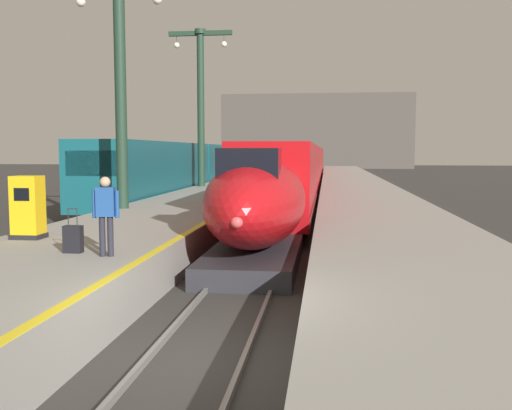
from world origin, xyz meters
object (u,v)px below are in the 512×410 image
(passenger_near_edge, at_px, (106,210))
(ticket_machine_yellow, at_px, (28,210))
(highspeed_train_main, at_px, (303,166))
(regional_train_adjacent, at_px, (189,167))
(rolling_suitcase, at_px, (73,239))
(station_column_mid, at_px, (120,69))
(station_column_far, at_px, (201,93))

(passenger_near_edge, bearing_deg, ticket_machine_yellow, 143.09)
(highspeed_train_main, bearing_deg, regional_train_adjacent, -135.87)
(regional_train_adjacent, distance_m, rolling_suitcase, 30.48)
(rolling_suitcase, distance_m, ticket_machine_yellow, 2.80)
(station_column_mid, bearing_deg, ticket_machine_yellow, -87.47)
(station_column_far, relative_size, passenger_near_edge, 5.78)
(rolling_suitcase, height_order, ticket_machine_yellow, ticket_machine_yellow)
(regional_train_adjacent, bearing_deg, station_column_mid, -83.83)
(regional_train_adjacent, relative_size, station_column_mid, 4.14)
(station_column_mid, bearing_deg, highspeed_train_main, 78.18)
(highspeed_train_main, height_order, station_column_mid, station_column_mid)
(passenger_near_edge, bearing_deg, regional_train_adjacent, 100.20)
(regional_train_adjacent, distance_m, passenger_near_edge, 30.95)
(highspeed_train_main, height_order, regional_train_adjacent, regional_train_adjacent)
(station_column_mid, height_order, ticket_machine_yellow, station_column_mid)
(highspeed_train_main, height_order, rolling_suitcase, highspeed_train_main)
(regional_train_adjacent, xyz_separation_m, passenger_near_edge, (5.48, -30.46, -0.09))
(highspeed_train_main, height_order, ticket_machine_yellow, highspeed_train_main)
(station_column_mid, bearing_deg, station_column_far, 90.00)
(regional_train_adjacent, bearing_deg, rolling_suitcase, -81.34)
(highspeed_train_main, xyz_separation_m, station_column_mid, (-5.90, -28.20, 4.42))
(regional_train_adjacent, height_order, rolling_suitcase, regional_train_adjacent)
(station_column_mid, distance_m, ticket_machine_yellow, 9.16)
(highspeed_train_main, bearing_deg, passenger_near_edge, -93.91)
(highspeed_train_main, relative_size, station_column_mid, 8.61)
(regional_train_adjacent, height_order, station_column_mid, station_column_mid)
(station_column_mid, xyz_separation_m, ticket_machine_yellow, (0.35, -7.91, -4.60))
(ticket_machine_yellow, bearing_deg, highspeed_train_main, 81.26)
(highspeed_train_main, height_order, station_column_far, station_column_far)
(rolling_suitcase, bearing_deg, station_column_far, 95.65)
(passenger_near_edge, bearing_deg, station_column_mid, 107.97)
(ticket_machine_yellow, bearing_deg, station_column_far, 90.90)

